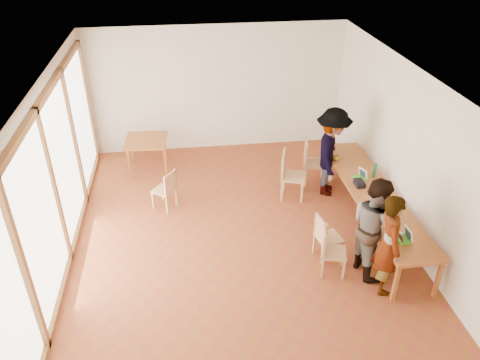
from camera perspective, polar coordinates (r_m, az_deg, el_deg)
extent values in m
plane|color=brown|center=(8.49, -0.04, -7.94)|extent=(8.00, 8.00, 0.00)
cube|color=white|center=(11.26, -2.82, 11.02)|extent=(6.00, 0.10, 3.00)
cube|color=white|center=(8.52, 20.39, 2.16)|extent=(0.10, 8.00, 3.00)
cube|color=white|center=(7.87, -21.95, -0.66)|extent=(0.10, 8.00, 3.00)
cube|color=white|center=(7.00, -0.05, 11.68)|extent=(6.00, 8.00, 0.04)
cube|color=#A25024|center=(8.90, 15.87, -1.51)|extent=(0.80, 4.00, 0.05)
cube|color=#A25024|center=(7.61, 18.44, -11.89)|extent=(0.06, 0.06, 0.70)
cube|color=#A25024|center=(10.53, 10.05, 2.22)|extent=(0.06, 0.06, 0.70)
cube|color=#A25024|center=(7.91, 22.98, -11.10)|extent=(0.06, 0.06, 0.70)
cube|color=#A25024|center=(10.75, 13.52, 2.43)|extent=(0.06, 0.06, 0.70)
cube|color=#A25024|center=(10.67, -11.38, 4.73)|extent=(0.90, 0.90, 0.05)
cube|color=#A25024|center=(10.53, -13.36, 1.81)|extent=(0.05, 0.05, 0.70)
cube|color=#A25024|center=(11.21, -13.10, 3.73)|extent=(0.05, 0.05, 0.70)
cube|color=#A25024|center=(10.47, -9.12, 2.11)|extent=(0.05, 0.05, 0.70)
cube|color=#A25024|center=(11.16, -9.11, 4.03)|extent=(0.05, 0.05, 0.70)
cube|color=tan|center=(8.15, 10.77, -6.94)|extent=(0.46, 0.46, 0.04)
cube|color=tan|center=(7.93, 9.81, -5.95)|extent=(0.12, 0.39, 0.41)
cube|color=tan|center=(7.85, 11.36, -8.65)|extent=(0.48, 0.48, 0.04)
cube|color=tan|center=(7.70, 10.20, -7.29)|extent=(0.14, 0.39, 0.41)
cube|color=tan|center=(9.61, 6.49, 0.44)|extent=(0.59, 0.59, 0.04)
cube|color=tan|center=(9.49, 5.30, 1.95)|extent=(0.18, 0.46, 0.49)
cube|color=tan|center=(10.20, 9.10, 2.04)|extent=(0.54, 0.54, 0.04)
cube|color=tan|center=(10.06, 8.05, 3.38)|extent=(0.14, 0.45, 0.48)
cube|color=tan|center=(9.38, -9.24, -1.21)|extent=(0.54, 0.54, 0.04)
cube|color=tan|center=(9.18, -8.47, -0.32)|extent=(0.25, 0.34, 0.41)
imported|color=gray|center=(7.48, 17.70, -7.48)|extent=(0.50, 0.68, 1.72)
imported|color=gray|center=(7.76, 16.01, -5.47)|extent=(0.76, 0.92, 1.75)
imported|color=gray|center=(9.66, 11.07, 3.32)|extent=(1.06, 1.38, 1.88)
cube|color=green|center=(7.81, 19.16, -6.83)|extent=(0.19, 0.26, 0.03)
cube|color=white|center=(7.80, 19.87, -6.20)|extent=(0.08, 0.24, 0.21)
cube|color=green|center=(8.28, 18.11, -4.28)|extent=(0.25, 0.31, 0.03)
cube|color=white|center=(8.25, 18.85, -3.77)|extent=(0.14, 0.25, 0.22)
cube|color=green|center=(9.23, 14.32, 0.24)|extent=(0.24, 0.28, 0.02)
cube|color=white|center=(9.24, 14.77, 0.83)|extent=(0.14, 0.22, 0.19)
imported|color=gold|center=(9.78, 11.62, 2.65)|extent=(0.12, 0.12, 0.10)
cylinder|color=#156331|center=(9.30, 16.07, 1.11)|extent=(0.07, 0.07, 0.28)
cylinder|color=silver|center=(8.33, 17.25, -3.60)|extent=(0.07, 0.07, 0.09)
cylinder|color=white|center=(7.88, 18.93, -6.31)|extent=(0.08, 0.08, 0.06)
cube|color=#D0465B|center=(10.24, 11.24, 3.79)|extent=(0.05, 0.10, 0.01)
cube|color=black|center=(9.00, 14.34, -0.39)|extent=(0.16, 0.26, 0.09)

